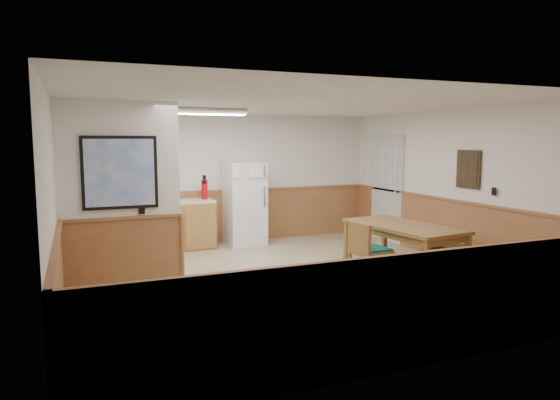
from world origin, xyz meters
name	(u,v)px	position (x,y,z in m)	size (l,w,h in m)	color
ground	(288,280)	(0.00, 0.00, 0.00)	(6.00, 6.00, 0.00)	tan
ceiling	(288,104)	(0.00, 0.00, 2.50)	(6.00, 6.00, 0.02)	silver
back_wall	(228,179)	(0.00, 3.00, 1.25)	(6.00, 0.02, 2.50)	white
right_wall	(456,186)	(3.00, 0.00, 1.25)	(0.02, 6.00, 2.50)	white
left_wall	(56,204)	(-3.00, 0.00, 1.25)	(0.02, 6.00, 2.50)	white
wainscot_back	(228,217)	(0.00, 2.98, 0.50)	(6.00, 0.04, 1.00)	#A16C40
wainscot_right	(453,231)	(2.98, 0.00, 0.50)	(0.04, 6.00, 1.00)	#A16C40
wainscot_left	(61,266)	(-2.98, 0.00, 0.50)	(0.04, 6.00, 1.00)	#A16C40
partition_wall	(120,201)	(-2.25, 0.19, 1.23)	(1.50, 0.20, 2.50)	white
kitchen_counter	(170,225)	(-1.21, 2.68, 0.46)	(2.20, 0.61, 1.00)	#B17B3F
exterior_door	(387,188)	(2.96, 1.90, 1.05)	(0.07, 1.02, 2.15)	silver
kitchen_window	(115,166)	(-2.10, 2.98, 1.55)	(0.80, 0.04, 1.00)	silver
wall_painting	(468,169)	(2.97, -0.30, 1.55)	(0.04, 0.50, 0.60)	#382816
fluorescent_fixture	(208,112)	(-0.80, 1.30, 2.45)	(1.20, 0.30, 0.09)	silver
refrigerator	(244,203)	(0.22, 2.63, 0.79)	(0.71, 0.73, 1.59)	white
dining_table	(403,231)	(1.74, -0.34, 0.66)	(1.14, 1.93, 0.75)	brown
dining_bench	(459,246)	(2.78, -0.37, 0.34)	(0.44, 1.62, 0.45)	brown
dining_chair	(366,247)	(1.00, -0.47, 0.49)	(0.72, 0.53, 0.85)	brown
fire_extinguisher	(205,189)	(-0.54, 2.72, 1.10)	(0.14, 0.14, 0.45)	red
soap_bottle	(107,197)	(-2.28, 2.68, 1.02)	(0.07, 0.07, 0.23)	#1B9544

